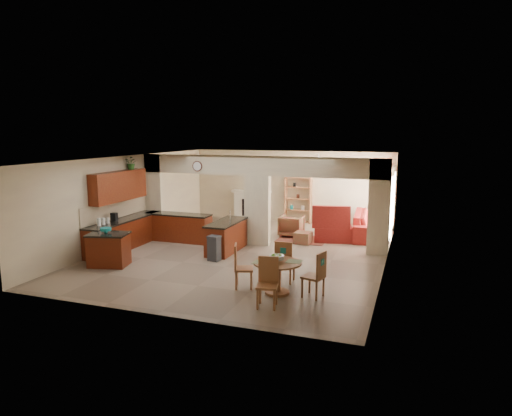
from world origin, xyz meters
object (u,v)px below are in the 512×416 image
(kitchen_island, at_px, (109,249))
(armchair, at_px, (291,226))
(dining_table, at_px, (277,272))
(sofa, at_px, (371,224))

(kitchen_island, bearing_deg, armchair, 39.37)
(armchair, bearing_deg, kitchen_island, 54.40)
(kitchen_island, distance_m, dining_table, 4.89)
(kitchen_island, bearing_deg, dining_table, -20.43)
(kitchen_island, distance_m, sofa, 8.61)
(sofa, xyz_separation_m, armchair, (-2.57, -0.91, -0.06))
(kitchen_island, xyz_separation_m, dining_table, (4.86, -0.54, 0.04))
(dining_table, distance_m, armchair, 5.65)
(kitchen_island, height_order, armchair, kitchen_island)
(dining_table, relative_size, armchair, 1.37)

